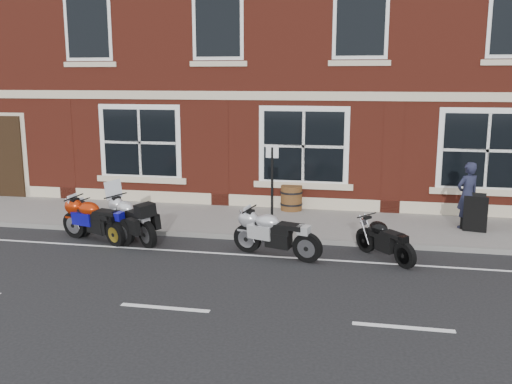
{
  "coord_description": "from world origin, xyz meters",
  "views": [
    {
      "loc": [
        3.36,
        -11.77,
        3.9
      ],
      "look_at": [
        0.69,
        1.6,
        1.17
      ],
      "focal_mm": 40.0,
      "sensor_mm": 36.0,
      "label": 1
    }
  ],
  "objects_px": {
    "moto_touring_silver": "(131,217)",
    "moto_sport_red": "(97,219)",
    "pedestrian_left": "(467,195)",
    "barrel_planter": "(291,198)",
    "a_board_sign": "(474,213)",
    "moto_sport_black": "(98,221)",
    "moto_sport_silver": "(276,232)",
    "moto_naked_black": "(385,238)",
    "parking_sign": "(272,184)"
  },
  "relations": [
    {
      "from": "moto_touring_silver",
      "to": "a_board_sign",
      "type": "relative_size",
      "value": 1.85
    },
    {
      "from": "moto_sport_silver",
      "to": "a_board_sign",
      "type": "distance_m",
      "value": 5.29
    },
    {
      "from": "moto_sport_red",
      "to": "a_board_sign",
      "type": "xyz_separation_m",
      "value": [
        9.03,
        2.29,
        0.03
      ]
    },
    {
      "from": "moto_touring_silver",
      "to": "a_board_sign",
      "type": "height_order",
      "value": "moto_touring_silver"
    },
    {
      "from": "pedestrian_left",
      "to": "moto_sport_silver",
      "type": "bearing_deg",
      "value": 2.5
    },
    {
      "from": "barrel_planter",
      "to": "parking_sign",
      "type": "relative_size",
      "value": 0.33
    },
    {
      "from": "moto_sport_black",
      "to": "parking_sign",
      "type": "distance_m",
      "value": 4.32
    },
    {
      "from": "moto_sport_red",
      "to": "a_board_sign",
      "type": "relative_size",
      "value": 2.24
    },
    {
      "from": "moto_naked_black",
      "to": "moto_sport_black",
      "type": "bearing_deg",
      "value": 139.48
    },
    {
      "from": "moto_naked_black",
      "to": "a_board_sign",
      "type": "xyz_separation_m",
      "value": [
        2.23,
        2.36,
        0.12
      ]
    },
    {
      "from": "barrel_planter",
      "to": "moto_sport_black",
      "type": "bearing_deg",
      "value": -139.06
    },
    {
      "from": "moto_touring_silver",
      "to": "pedestrian_left",
      "type": "height_order",
      "value": "pedestrian_left"
    },
    {
      "from": "moto_touring_silver",
      "to": "moto_sport_silver",
      "type": "height_order",
      "value": "moto_touring_silver"
    },
    {
      "from": "moto_touring_silver",
      "to": "moto_sport_black",
      "type": "bearing_deg",
      "value": 143.79
    },
    {
      "from": "moto_sport_black",
      "to": "barrel_planter",
      "type": "distance_m",
      "value": 5.6
    },
    {
      "from": "moto_naked_black",
      "to": "parking_sign",
      "type": "xyz_separation_m",
      "value": [
        -2.67,
        1.03,
        0.92
      ]
    },
    {
      "from": "moto_sport_silver",
      "to": "parking_sign",
      "type": "bearing_deg",
      "value": 31.44
    },
    {
      "from": "moto_touring_silver",
      "to": "moto_sport_red",
      "type": "relative_size",
      "value": 0.83
    },
    {
      "from": "moto_naked_black",
      "to": "barrel_planter",
      "type": "xyz_separation_m",
      "value": [
        -2.57,
        3.78,
        0.0
      ]
    },
    {
      "from": "barrel_planter",
      "to": "moto_sport_red",
      "type": "bearing_deg",
      "value": -138.7
    },
    {
      "from": "moto_touring_silver",
      "to": "a_board_sign",
      "type": "xyz_separation_m",
      "value": [
        8.25,
        2.03,
        0.02
      ]
    },
    {
      "from": "parking_sign",
      "to": "moto_touring_silver",
      "type": "bearing_deg",
      "value": -159.69
    },
    {
      "from": "moto_sport_red",
      "to": "parking_sign",
      "type": "bearing_deg",
      "value": -60.16
    },
    {
      "from": "moto_sport_silver",
      "to": "pedestrian_left",
      "type": "relative_size",
      "value": 1.22
    },
    {
      "from": "moto_sport_black",
      "to": "moto_sport_silver",
      "type": "height_order",
      "value": "moto_sport_silver"
    },
    {
      "from": "moto_touring_silver",
      "to": "a_board_sign",
      "type": "bearing_deg",
      "value": -37.46
    },
    {
      "from": "pedestrian_left",
      "to": "moto_sport_black",
      "type": "bearing_deg",
      "value": -14.92
    },
    {
      "from": "moto_sport_black",
      "to": "moto_sport_silver",
      "type": "bearing_deg",
      "value": -66.67
    },
    {
      "from": "moto_sport_silver",
      "to": "barrel_planter",
      "type": "xyz_separation_m",
      "value": [
        -0.2,
        4.06,
        -0.07
      ]
    },
    {
      "from": "moto_sport_black",
      "to": "pedestrian_left",
      "type": "bearing_deg",
      "value": -45.67
    },
    {
      "from": "pedestrian_left",
      "to": "a_board_sign",
      "type": "height_order",
      "value": "pedestrian_left"
    },
    {
      "from": "moto_sport_black",
      "to": "barrel_planter",
      "type": "height_order",
      "value": "moto_sport_black"
    },
    {
      "from": "moto_sport_silver",
      "to": "barrel_planter",
      "type": "height_order",
      "value": "moto_sport_silver"
    },
    {
      "from": "moto_naked_black",
      "to": "barrel_planter",
      "type": "height_order",
      "value": "barrel_planter"
    },
    {
      "from": "moto_sport_red",
      "to": "moto_sport_silver",
      "type": "distance_m",
      "value": 4.45
    },
    {
      "from": "barrel_planter",
      "to": "parking_sign",
      "type": "height_order",
      "value": "parking_sign"
    },
    {
      "from": "barrel_planter",
      "to": "parking_sign",
      "type": "bearing_deg",
      "value": -92.17
    },
    {
      "from": "a_board_sign",
      "to": "barrel_planter",
      "type": "distance_m",
      "value": 5.01
    },
    {
      "from": "moto_sport_black",
      "to": "barrel_planter",
      "type": "xyz_separation_m",
      "value": [
        4.23,
        3.67,
        -0.02
      ]
    },
    {
      "from": "pedestrian_left",
      "to": "parking_sign",
      "type": "xyz_separation_m",
      "value": [
        -4.76,
        -1.63,
        0.43
      ]
    },
    {
      "from": "barrel_planter",
      "to": "moto_naked_black",
      "type": "bearing_deg",
      "value": -55.82
    },
    {
      "from": "moto_sport_black",
      "to": "pedestrian_left",
      "type": "xyz_separation_m",
      "value": [
        8.89,
        2.55,
        0.47
      ]
    },
    {
      "from": "parking_sign",
      "to": "a_board_sign",
      "type": "bearing_deg",
      "value": 23.42
    },
    {
      "from": "moto_sport_silver",
      "to": "parking_sign",
      "type": "xyz_separation_m",
      "value": [
        -0.31,
        1.31,
        0.85
      ]
    },
    {
      "from": "moto_sport_silver",
      "to": "moto_naked_black",
      "type": "distance_m",
      "value": 2.38
    },
    {
      "from": "barrel_planter",
      "to": "parking_sign",
      "type": "xyz_separation_m",
      "value": [
        -0.1,
        -2.75,
        0.92
      ]
    },
    {
      "from": "moto_sport_red",
      "to": "barrel_planter",
      "type": "xyz_separation_m",
      "value": [
        4.23,
        3.71,
        -0.08
      ]
    },
    {
      "from": "moto_naked_black",
      "to": "moto_sport_silver",
      "type": "bearing_deg",
      "value": 147.09
    },
    {
      "from": "moto_sport_red",
      "to": "moto_naked_black",
      "type": "xyz_separation_m",
      "value": [
        6.8,
        -0.07,
        -0.09
      ]
    },
    {
      "from": "moto_naked_black",
      "to": "barrel_planter",
      "type": "distance_m",
      "value": 4.57
    }
  ]
}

